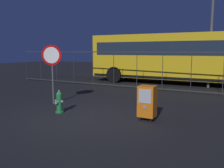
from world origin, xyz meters
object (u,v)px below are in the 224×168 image
Objects in this scene: stop_sign at (52,62)px; bus_near at (177,56)px; fire_hydrant at (59,102)px; bus_far at (163,55)px; newspaper_box_primary at (147,101)px; street_light_near_left at (212,12)px.

stop_sign is 8.35m from bus_near.
bus_far is at bearing 92.20° from fire_hydrant.
newspaper_box_primary is (2.82, 0.54, 0.22)m from fire_hydrant.
newspaper_box_primary is 0.10× the size of bus_far.
fire_hydrant is 0.07× the size of bus_near.
bus_near is (1.79, 8.73, 1.36)m from fire_hydrant.
stop_sign is at bearing 140.55° from fire_hydrant.
newspaper_box_primary reaches higher than fire_hydrant.
bus_far is at bearing 126.79° from street_light_near_left.
bus_far is at bearing 87.56° from stop_sign.
newspaper_box_primary is at bearing -84.50° from bus_near.
newspaper_box_primary is at bearing 10.77° from fire_hydrant.
bus_far is at bearing 104.44° from newspaper_box_primary.
newspaper_box_primary is 0.15× the size of street_light_near_left.
newspaper_box_primary is at bearing -68.53° from bus_far.
fire_hydrant is 13.59m from bus_far.
bus_far reaches higher than stop_sign.
street_light_near_left is at bearing -25.95° from bus_near.
newspaper_box_primary is 8.14m from street_light_near_left.
stop_sign is at bearing -85.41° from bus_far.
stop_sign is 0.21× the size of bus_near.
street_light_near_left is (3.71, 7.86, 3.66)m from fire_hydrant.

